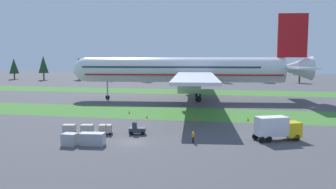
# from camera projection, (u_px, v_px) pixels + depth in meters

# --- Properties ---
(ground_plane) EXTENTS (400.00, 400.00, 0.00)m
(ground_plane) POSITION_uv_depth(u_px,v_px,m) (133.00, 142.00, 50.73)
(ground_plane) COLOR #47474C
(grass_strip_near) EXTENTS (320.00, 16.69, 0.01)m
(grass_strip_near) POSITION_uv_depth(u_px,v_px,m) (167.00, 113.00, 76.54)
(grass_strip_near) COLOR #3D752D
(grass_strip_near) RESTS_ON ground
(grass_strip_far) EXTENTS (320.00, 16.69, 0.01)m
(grass_strip_far) POSITION_uv_depth(u_px,v_px,m) (192.00, 92.00, 120.85)
(grass_strip_far) COLOR #3D752D
(grass_strip_far) RESTS_ON ground
(airliner) EXTENTS (65.92, 81.38, 23.75)m
(airliner) POSITION_uv_depth(u_px,v_px,m) (190.00, 70.00, 97.57)
(airliner) COLOR silver
(airliner) RESTS_ON ground
(baggage_tug) EXTENTS (2.78, 1.72, 1.97)m
(baggage_tug) POSITION_uv_depth(u_px,v_px,m) (137.00, 129.00, 55.85)
(baggage_tug) COLOR #2D333D
(baggage_tug) RESTS_ON ground
(cargo_dolly_lead) EXTENTS (2.42, 1.85, 1.55)m
(cargo_dolly_lead) POSITION_uv_depth(u_px,v_px,m) (105.00, 129.00, 55.92)
(cargo_dolly_lead) COLOR #A3A3A8
(cargo_dolly_lead) RESTS_ON ground
(cargo_dolly_second) EXTENTS (2.42, 1.85, 1.55)m
(cargo_dolly_second) POSITION_uv_depth(u_px,v_px,m) (87.00, 129.00, 55.97)
(cargo_dolly_second) COLOR #A3A3A8
(cargo_dolly_second) RESTS_ON ground
(cargo_dolly_third) EXTENTS (2.42, 1.85, 1.55)m
(cargo_dolly_third) POSITION_uv_depth(u_px,v_px,m) (69.00, 128.00, 56.01)
(cargo_dolly_third) COLOR #A3A3A8
(cargo_dolly_third) RESTS_ON ground
(catering_truck) EXTENTS (7.30, 4.83, 3.58)m
(catering_truck) POSITION_uv_depth(u_px,v_px,m) (277.00, 127.00, 51.83)
(catering_truck) COLOR yellow
(catering_truck) RESTS_ON ground
(ground_crew_marshaller) EXTENTS (0.53, 0.36, 1.74)m
(ground_crew_marshaller) POSITION_uv_depth(u_px,v_px,m) (106.00, 129.00, 55.41)
(ground_crew_marshaller) COLOR black
(ground_crew_marshaller) RESTS_ON ground
(ground_crew_loader) EXTENTS (0.36, 0.53, 1.74)m
(ground_crew_loader) POSITION_uv_depth(u_px,v_px,m) (193.00, 136.00, 50.50)
(ground_crew_loader) COLOR black
(ground_crew_loader) RESTS_ON ground
(uld_container_0) EXTENTS (2.07, 1.69, 1.76)m
(uld_container_0) POSITION_uv_depth(u_px,v_px,m) (97.00, 139.00, 49.07)
(uld_container_0) COLOR #A3A3A8
(uld_container_0) RESTS_ON ground
(uld_container_1) EXTENTS (2.11, 1.75, 1.72)m
(uld_container_1) POSITION_uv_depth(u_px,v_px,m) (70.00, 139.00, 49.01)
(uld_container_1) COLOR #A3A3A8
(uld_container_1) RESTS_ON ground
(uld_container_2) EXTENTS (2.11, 1.74, 1.54)m
(uld_container_2) POSITION_uv_depth(u_px,v_px,m) (93.00, 139.00, 49.39)
(uld_container_2) COLOR #A3A3A8
(uld_container_2) RESTS_ON ground
(uld_container_3) EXTENTS (2.13, 1.77, 1.75)m
(uld_container_3) POSITION_uv_depth(u_px,v_px,m) (87.00, 139.00, 49.21)
(uld_container_3) COLOR #A3A3A8
(uld_container_3) RESTS_ON ground
(taxiway_marker_0) EXTENTS (0.44, 0.44, 0.53)m
(taxiway_marker_0) POSITION_uv_depth(u_px,v_px,m) (147.00, 117.00, 70.37)
(taxiway_marker_0) COLOR orange
(taxiway_marker_0) RESTS_ON ground
(taxiway_marker_1) EXTENTS (0.44, 0.44, 0.67)m
(taxiway_marker_1) POSITION_uv_depth(u_px,v_px,m) (248.00, 119.00, 67.33)
(taxiway_marker_1) COLOR orange
(taxiway_marker_1) RESTS_ON ground
(taxiway_marker_2) EXTENTS (0.44, 0.44, 0.49)m
(taxiway_marker_2) POSITION_uv_depth(u_px,v_px,m) (195.00, 119.00, 67.80)
(taxiway_marker_2) COLOR orange
(taxiway_marker_2) RESTS_ON ground
(taxiway_marker_3) EXTENTS (0.44, 0.44, 0.67)m
(taxiway_marker_3) POSITION_uv_depth(u_px,v_px,m) (129.00, 112.00, 75.81)
(taxiway_marker_3) COLOR orange
(taxiway_marker_3) RESTS_ON ground
(distant_tree_line) EXTENTS (204.70, 10.54, 12.29)m
(distant_tree_line) POSITION_uv_depth(u_px,v_px,m) (190.00, 68.00, 165.38)
(distant_tree_line) COLOR #4C3823
(distant_tree_line) RESTS_ON ground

